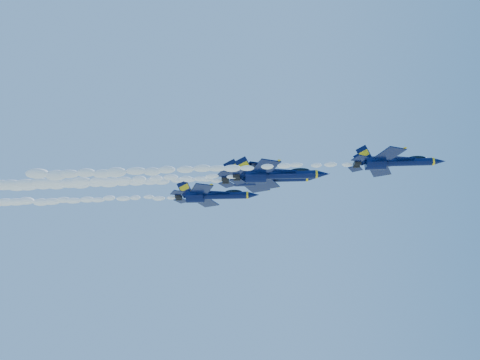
# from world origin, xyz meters

# --- Properties ---
(jet_lead) EXTENTS (14.98, 12.29, 5.57)m
(jet_lead) POSITION_xyz_m (22.39, -12.37, 150.33)
(jet_lead) COLOR #050D34
(smoke_trail_jet_lead) EXTENTS (55.75, 1.91, 1.72)m
(smoke_trail_jet_lead) POSITION_xyz_m (-11.89, -12.37, 149.88)
(smoke_trail_jet_lead) COLOR white
(jet_second) EXTENTS (17.94, 14.72, 6.67)m
(jet_second) POSITION_xyz_m (2.95, -4.04, 152.03)
(jet_second) COLOR #050D34
(smoke_trail_jet_second) EXTENTS (55.75, 2.29, 2.06)m
(smoke_trail_jet_second) POSITION_xyz_m (-32.59, -4.04, 151.56)
(smoke_trail_jet_second) COLOR white
(jet_third) EXTENTS (19.77, 16.22, 7.35)m
(jet_third) POSITION_xyz_m (1.00, 2.26, 154.08)
(jet_third) COLOR #050D34
(smoke_trail_jet_third) EXTENTS (55.75, 2.52, 2.27)m
(smoke_trail_jet_third) POSITION_xyz_m (-35.33, 2.26, 153.59)
(smoke_trail_jet_third) COLOR white
(jet_fourth) EXTENTS (18.73, 15.37, 6.96)m
(jet_fourth) POSITION_xyz_m (-10.87, 13.02, 154.51)
(jet_fourth) COLOR #050D34
(smoke_trail_jet_fourth) EXTENTS (55.75, 2.39, 2.15)m
(smoke_trail_jet_fourth) POSITION_xyz_m (-46.75, 13.02, 154.03)
(smoke_trail_jet_fourth) COLOR white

